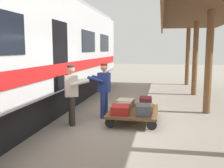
{
  "coord_description": "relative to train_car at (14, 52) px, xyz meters",
  "views": [
    {
      "loc": [
        -1.0,
        7.08,
        2.14
      ],
      "look_at": [
        0.39,
        -0.03,
        1.15
      ],
      "focal_mm": 40.81,
      "sensor_mm": 36.0,
      "label": 1
    }
  ],
  "objects": [
    {
      "name": "ground_plane",
      "position": [
        -3.41,
        0.0,
        -2.06
      ],
      "size": [
        60.0,
        60.0,
        0.0
      ],
      "primitive_type": "plane",
      "color": "gray"
    },
    {
      "name": "platform_canopy",
      "position": [
        -5.87,
        0.0,
        1.22
      ],
      "size": [
        3.2,
        18.49,
        3.56
      ],
      "color": "brown",
      "rests_on": "ground_plane"
    },
    {
      "name": "train_car",
      "position": [
        0.0,
        0.0,
        0.0
      ],
      "size": [
        3.02,
        16.76,
        4.0
      ],
      "color": "silver",
      "rests_on": "ground_plane"
    },
    {
      "name": "luggage_cart",
      "position": [
        -3.62,
        -0.33,
        -1.76
      ],
      "size": [
        1.42,
        1.89,
        0.34
      ],
      "color": "brown",
      "rests_on": "ground_plane"
    },
    {
      "name": "suitcase_gray_aluminum",
      "position": [
        -3.3,
        -0.33,
        -1.63
      ],
      "size": [
        0.45,
        0.59,
        0.17
      ],
      "primitive_type": "cube",
      "rotation": [
        0.0,
        0.0,
        -0.09
      ],
      "color": "#9EA0A5",
      "rests_on": "luggage_cart"
    },
    {
      "name": "suitcase_slate_roller",
      "position": [
        -3.94,
        0.19,
        -1.57
      ],
      "size": [
        0.46,
        0.62,
        0.28
      ],
      "primitive_type": "cube",
      "rotation": [
        0.0,
        0.0,
        0.11
      ],
      "color": "#4C515B",
      "rests_on": "luggage_cart"
    },
    {
      "name": "suitcase_maroon_trunk",
      "position": [
        -3.94,
        -0.85,
        -1.57
      ],
      "size": [
        0.41,
        0.51,
        0.3
      ],
      "primitive_type": "cube",
      "rotation": [
        0.0,
        0.0,
        0.06
      ],
      "color": "maroon",
      "rests_on": "luggage_cart"
    },
    {
      "name": "suitcase_tan_vintage",
      "position": [
        -3.94,
        -0.33,
        -1.63
      ],
      "size": [
        0.52,
        0.54,
        0.17
      ],
      "primitive_type": "cube",
      "rotation": [
        0.0,
        0.0,
        0.06
      ],
      "color": "tan",
      "rests_on": "luggage_cart"
    },
    {
      "name": "suitcase_cream_canvas",
      "position": [
        -3.3,
        -0.85,
        -1.61
      ],
      "size": [
        0.54,
        0.63,
        0.21
      ],
      "primitive_type": "cube",
      "rotation": [
        0.0,
        0.0,
        -0.07
      ],
      "color": "beige",
      "rests_on": "luggage_cart"
    },
    {
      "name": "suitcase_red_plastic",
      "position": [
        -3.3,
        0.19,
        -1.6
      ],
      "size": [
        0.55,
        0.65,
        0.23
      ],
      "primitive_type": "cube",
      "rotation": [
        0.0,
        0.0,
        0.09
      ],
      "color": "#AD231E",
      "rests_on": "luggage_cart"
    },
    {
      "name": "porter_in_overalls",
      "position": [
        -2.65,
        -0.57,
        -1.14
      ],
      "size": [
        0.71,
        0.5,
        1.7
      ],
      "color": "navy",
      "rests_on": "ground_plane"
    },
    {
      "name": "porter_by_door",
      "position": [
        -1.95,
        0.36,
        -1.14
      ],
      "size": [
        0.74,
        0.62,
        1.7
      ],
      "color": "#332D28",
      "rests_on": "ground_plane"
    }
  ]
}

